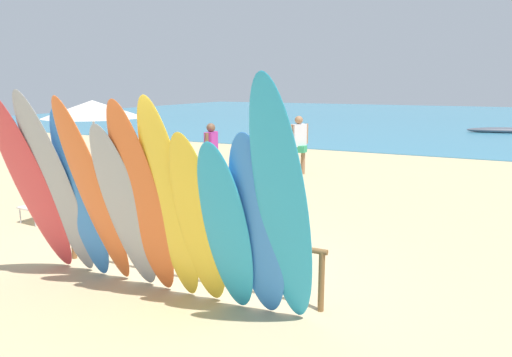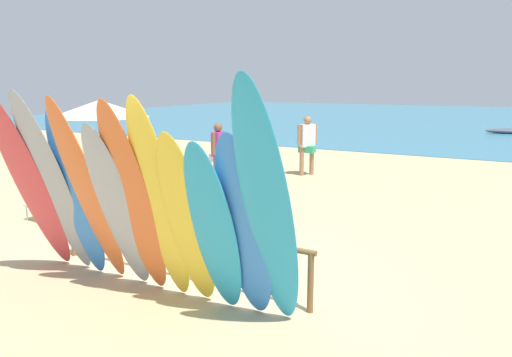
% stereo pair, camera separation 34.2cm
% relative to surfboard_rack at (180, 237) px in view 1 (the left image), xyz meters
% --- Properties ---
extents(ground, '(60.00, 60.00, 0.00)m').
position_rel_surfboard_rack_xyz_m(ground, '(0.00, 14.00, -0.59)').
color(ground, tan).
extents(ocean_water, '(60.00, 40.00, 0.02)m').
position_rel_surfboard_rack_xyz_m(ocean_water, '(0.00, 32.61, -0.58)').
color(ocean_water, teal).
rests_on(ocean_water, ground).
extents(surfboard_rack, '(3.87, 0.07, 0.73)m').
position_rel_surfboard_rack_xyz_m(surfboard_rack, '(0.00, 0.00, 0.00)').
color(surfboard_rack, brown).
rests_on(surfboard_rack, ground).
extents(surfboard_red_0, '(0.63, 1.06, 2.46)m').
position_rel_surfboard_rack_xyz_m(surfboard_red_0, '(-1.72, -0.73, 0.64)').
color(surfboard_red_0, '#D13D42').
rests_on(surfboard_red_0, ground).
extents(surfboard_grey_1, '(0.57, 1.01, 2.46)m').
position_rel_surfboard_rack_xyz_m(surfboard_grey_1, '(-1.34, -0.68, 0.64)').
color(surfboard_grey_1, '#999EA3').
rests_on(surfboard_grey_1, ground).
extents(surfboard_blue_2, '(0.55, 0.75, 2.25)m').
position_rel_surfboard_rack_xyz_m(surfboard_blue_2, '(-1.04, -0.59, 0.54)').
color(surfboard_blue_2, '#337AD1').
rests_on(surfboard_blue_2, ground).
extents(surfboard_orange_3, '(0.52, 0.99, 2.40)m').
position_rel_surfboard_rack_xyz_m(surfboard_orange_3, '(-0.73, -0.68, 0.61)').
color(surfboard_orange_3, orange).
rests_on(surfboard_orange_3, ground).
extents(surfboard_grey_4, '(0.56, 0.88, 2.11)m').
position_rel_surfboard_rack_xyz_m(surfboard_grey_4, '(-0.30, -0.64, 0.47)').
color(surfboard_grey_4, '#999EA3').
rests_on(surfboard_grey_4, ground).
extents(surfboard_orange_5, '(0.53, 0.88, 2.37)m').
position_rel_surfboard_rack_xyz_m(surfboard_orange_5, '(-0.02, -0.67, 0.60)').
color(surfboard_orange_5, orange).
rests_on(surfboard_orange_5, ground).
extents(surfboard_yellow_6, '(0.51, 0.82, 2.41)m').
position_rel_surfboard_rack_xyz_m(surfboard_yellow_6, '(0.34, -0.65, 0.62)').
color(surfboard_yellow_6, yellow).
rests_on(surfboard_yellow_6, ground).
extents(surfboard_yellow_7, '(0.55, 0.81, 2.06)m').
position_rel_surfboard_rack_xyz_m(surfboard_yellow_7, '(0.68, -0.62, 0.44)').
color(surfboard_yellow_7, yellow).
rests_on(surfboard_yellow_7, ground).
extents(surfboard_teal_8, '(0.54, 0.75, 1.98)m').
position_rel_surfboard_rack_xyz_m(surfboard_teal_8, '(1.03, -0.62, 0.40)').
color(surfboard_teal_8, '#289EC6').
rests_on(surfboard_teal_8, ground).
extents(surfboard_blue_9, '(0.58, 0.71, 2.08)m').
position_rel_surfboard_rack_xyz_m(surfboard_blue_9, '(1.37, -0.57, 0.45)').
color(surfboard_blue_9, '#337AD1').
rests_on(surfboard_blue_9, ground).
extents(surfboard_teal_10, '(0.56, 1.01, 2.62)m').
position_rel_surfboard_rack_xyz_m(surfboard_teal_10, '(1.69, -0.68, 0.72)').
color(surfboard_teal_10, '#289EC6').
rests_on(surfboard_teal_10, ground).
extents(beachgoer_photographing, '(0.40, 0.59, 1.56)m').
position_rel_surfboard_rack_xyz_m(beachgoer_photographing, '(-2.66, 5.16, 0.31)').
color(beachgoer_photographing, brown).
rests_on(beachgoer_photographing, ground).
extents(beachgoer_strolling, '(0.42, 0.52, 1.63)m').
position_rel_surfboard_rack_xyz_m(beachgoer_strolling, '(-1.28, 7.51, 0.35)').
color(beachgoer_strolling, '#9E704C').
rests_on(beachgoer_strolling, ground).
extents(beach_chair_red, '(0.57, 0.69, 0.84)m').
position_rel_surfboard_rack_xyz_m(beach_chair_red, '(-2.93, 2.04, -0.16)').
color(beach_chair_red, '#B7B7BC').
rests_on(beach_chair_red, ground).
extents(beach_chair_blue, '(0.55, 0.76, 0.80)m').
position_rel_surfboard_rack_xyz_m(beach_chair_blue, '(-3.88, 1.23, -0.16)').
color(beach_chair_blue, '#B7B7BC').
rests_on(beach_chair_blue, ground).
extents(beach_chair_striped, '(0.55, 0.78, 0.79)m').
position_rel_surfboard_rack_xyz_m(beach_chair_striped, '(-2.69, 3.15, -0.17)').
color(beach_chair_striped, '#B7B7BC').
rests_on(beach_chair_striped, ground).
extents(beach_umbrella, '(2.02, 2.02, 2.17)m').
position_rel_surfboard_rack_xyz_m(beach_umbrella, '(-3.90, 2.59, 1.40)').
color(beach_umbrella, silver).
rests_on(beach_umbrella, ground).
extents(distant_boat, '(3.86, 1.64, 0.30)m').
position_rel_surfboard_rack_xyz_m(distant_boat, '(4.23, 22.73, -0.45)').
color(distant_boat, '#4C515B').
rests_on(distant_boat, ground).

